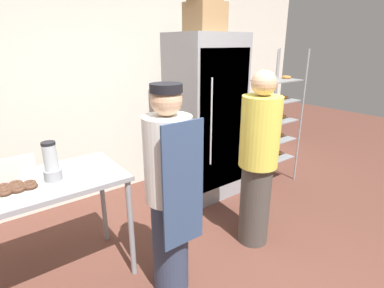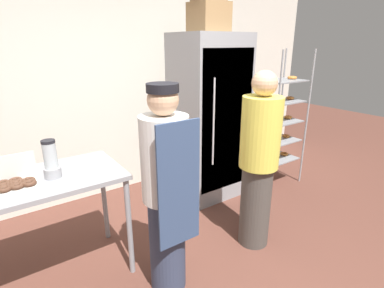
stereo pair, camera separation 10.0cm
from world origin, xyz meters
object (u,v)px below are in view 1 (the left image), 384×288
(blender_pitcher, at_px, (51,163))
(person_customer, at_px, (258,161))
(donut_box, at_px, (17,188))
(person_baker, at_px, (169,192))
(refrigerator, at_px, (205,118))
(baking_rack, at_px, (273,120))
(cardboard_storage_box, at_px, (205,17))

(blender_pitcher, relative_size, person_customer, 0.18)
(donut_box, distance_m, person_baker, 0.99)
(blender_pitcher, xyz_separation_m, person_customer, (1.58, -0.56, -0.19))
(refrigerator, xyz_separation_m, baking_rack, (0.93, -0.30, -0.10))
(cardboard_storage_box, bearing_deg, blender_pitcher, -164.98)
(donut_box, bearing_deg, person_baker, -27.48)
(cardboard_storage_box, xyz_separation_m, person_customer, (-0.23, -1.04, -1.27))
(blender_pitcher, relative_size, cardboard_storage_box, 0.79)
(baking_rack, relative_size, cardboard_storage_box, 4.86)
(person_baker, bearing_deg, baking_rack, 19.94)
(baking_rack, relative_size, person_customer, 1.08)
(donut_box, bearing_deg, refrigerator, 16.52)
(refrigerator, xyz_separation_m, person_baker, (-1.23, -1.08, -0.14))
(donut_box, bearing_deg, baking_rack, 6.18)
(donut_box, bearing_deg, cardboard_storage_box, 16.00)
(person_baker, distance_m, person_customer, 0.95)
(person_customer, bearing_deg, donut_box, 166.03)
(cardboard_storage_box, distance_m, person_baker, 2.02)
(refrigerator, relative_size, cardboard_storage_box, 5.35)
(person_customer, bearing_deg, person_baker, -179.93)
(person_customer, bearing_deg, cardboard_storage_box, 77.57)
(refrigerator, xyz_separation_m, blender_pitcher, (-1.86, -0.52, 0.05))
(refrigerator, xyz_separation_m, person_customer, (-0.28, -1.08, -0.14))
(donut_box, xyz_separation_m, person_customer, (1.82, -0.45, -0.11))
(baking_rack, bearing_deg, person_baker, -160.06)
(refrigerator, height_order, person_customer, refrigerator)
(refrigerator, relative_size, baking_rack, 1.10)
(donut_box, distance_m, blender_pitcher, 0.28)
(cardboard_storage_box, height_order, person_baker, cardboard_storage_box)
(donut_box, distance_m, person_customer, 1.88)
(donut_box, bearing_deg, person_customer, -13.97)
(blender_pitcher, bearing_deg, person_baker, -41.64)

